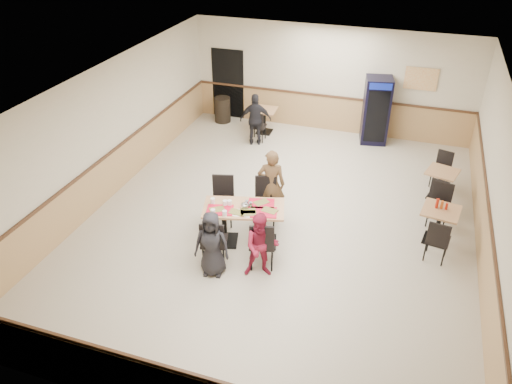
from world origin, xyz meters
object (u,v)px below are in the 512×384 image
(diner_woman_right, at_px, (262,246))
(pepsi_cooler, at_px, (376,111))
(trash_bin, at_px, (223,110))
(diner_man_opposite, at_px, (271,185))
(lone_diner, at_px, (256,120))
(side_table_far, at_px, (441,180))
(back_table, at_px, (265,117))
(side_table_near, at_px, (439,220))
(diner_woman_left, at_px, (212,244))
(main_table, at_px, (244,219))

(diner_woman_right, xyz_separation_m, pepsi_cooler, (1.23, 6.38, 0.27))
(trash_bin, bearing_deg, pepsi_cooler, 0.54)
(diner_man_opposite, height_order, lone_diner, diner_man_opposite)
(side_table_far, bearing_deg, diner_woman_right, -128.48)
(diner_woman_right, relative_size, trash_bin, 1.73)
(side_table_far, bearing_deg, back_table, 156.05)
(pepsi_cooler, bearing_deg, diner_man_opposite, -120.55)
(diner_woman_right, relative_size, side_table_near, 1.64)
(lone_diner, distance_m, trash_bin, 1.88)
(diner_man_opposite, xyz_separation_m, pepsi_cooler, (1.61, 4.51, 0.12))
(side_table_near, xyz_separation_m, pepsi_cooler, (-1.80, 4.29, 0.42))
(lone_diner, distance_m, back_table, 0.84)
(lone_diner, xyz_separation_m, pepsi_cooler, (3.07, 1.20, 0.20))
(diner_man_opposite, bearing_deg, pepsi_cooler, -123.89)
(diner_man_opposite, relative_size, side_table_near, 2.01)
(diner_woman_right, relative_size, diner_man_opposite, 0.82)
(diner_man_opposite, height_order, pepsi_cooler, pepsi_cooler)
(diner_woman_right, distance_m, side_table_near, 3.68)
(diner_woman_left, distance_m, pepsi_cooler, 6.94)
(side_table_near, relative_size, back_table, 1.12)
(diner_woman_left, distance_m, diner_woman_right, 0.90)
(diner_woman_left, height_order, back_table, diner_woman_left)
(diner_woman_right, bearing_deg, diner_man_opposite, 84.20)
(lone_diner, relative_size, pepsi_cooler, 0.79)
(side_table_near, bearing_deg, main_table, -160.81)
(pepsi_cooler, bearing_deg, diner_woman_right, -111.74)
(diner_man_opposite, relative_size, back_table, 2.25)
(diner_man_opposite, distance_m, trash_bin, 5.34)
(side_table_far, distance_m, back_table, 5.34)
(back_table, height_order, pepsi_cooler, pepsi_cooler)
(diner_woman_right, distance_m, pepsi_cooler, 6.50)
(lone_diner, bearing_deg, side_table_near, 130.36)
(diner_man_opposite, bearing_deg, diner_woman_left, 63.06)
(diner_woman_left, height_order, pepsi_cooler, pepsi_cooler)
(main_table, height_order, diner_woman_left, diner_woman_left)
(diner_woman_left, height_order, diner_man_opposite, diner_man_opposite)
(diner_man_opposite, bearing_deg, trash_bin, -71.27)
(diner_man_opposite, height_order, trash_bin, diner_man_opposite)
(diner_woman_right, relative_size, side_table_far, 1.63)
(diner_woman_left, xyz_separation_m, trash_bin, (-2.42, 6.57, -0.27))
(lone_diner, bearing_deg, diner_man_opposite, 96.46)
(pepsi_cooler, distance_m, trash_bin, 4.54)
(pepsi_cooler, bearing_deg, lone_diner, -169.51)
(diner_woman_right, distance_m, trash_bin, 7.14)
(diner_woman_right, relative_size, back_table, 1.84)
(back_table, height_order, trash_bin, trash_bin)
(lone_diner, bearing_deg, main_table, 88.36)
(main_table, height_order, pepsi_cooler, pepsi_cooler)
(diner_man_opposite, distance_m, pepsi_cooler, 4.80)
(diner_man_opposite, xyz_separation_m, back_table, (-1.45, 4.12, -0.33))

